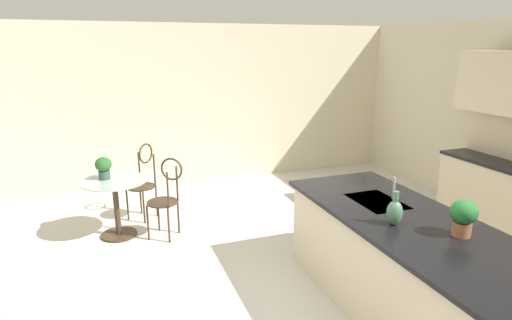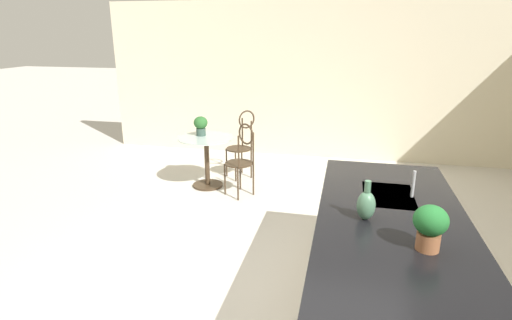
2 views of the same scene
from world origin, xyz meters
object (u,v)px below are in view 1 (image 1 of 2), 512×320
potted_plant_counter_near (463,216)px  vase_on_counter (395,212)px  chair_by_island (166,194)px  potted_plant_on_table (103,167)px  bistro_table (116,203)px  chair_near_window (143,178)px

potted_plant_counter_near → vase_on_counter: 0.50m
chair_by_island → potted_plant_on_table: (-0.34, -0.69, 0.33)m
bistro_table → chair_by_island: (0.25, 0.59, 0.13)m
bistro_table → potted_plant_on_table: size_ratio=2.85×
potted_plant_on_table → vase_on_counter: (2.70, 2.22, 0.13)m
chair_near_window → potted_plant_on_table: 0.73m
chair_by_island → potted_plant_counter_near: bearing=34.8°
potted_plant_on_table → potted_plant_counter_near: 3.99m
bistro_table → chair_by_island: 0.65m
chair_near_window → potted_plant_counter_near: 4.09m
bistro_table → vase_on_counter: bearing=39.0°
bistro_table → potted_plant_counter_near: potted_plant_counter_near is taller
vase_on_counter → chair_near_window: bearing=-151.1°
chair_by_island → potted_plant_counter_near: 3.33m
potted_plant_counter_near → vase_on_counter: (-0.35, -0.36, -0.05)m
vase_on_counter → chair_by_island: bearing=-147.1°
bistro_table → chair_near_window: bearing=143.6°
bistro_table → potted_plant_counter_near: 3.90m
potted_plant_counter_near → chair_near_window: bearing=-149.1°
bistro_table → chair_by_island: bearing=66.8°
bistro_table → vase_on_counter: vase_on_counter is taller
chair_near_window → potted_plant_on_table: chair_near_window is taller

